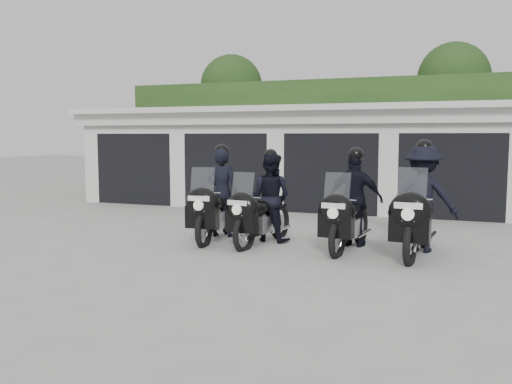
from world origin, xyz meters
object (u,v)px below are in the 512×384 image
(police_bike_a, at_px, (217,201))
(police_bike_d, at_px, (421,204))
(police_bike_b, at_px, (266,202))
(police_bike_c, at_px, (352,204))

(police_bike_a, xyz_separation_m, police_bike_d, (4.02, 0.04, 0.11))
(police_bike_b, relative_size, police_bike_c, 0.97)
(police_bike_a, distance_m, police_bike_b, 1.07)
(police_bike_c, distance_m, police_bike_d, 1.25)
(police_bike_b, bearing_deg, police_bike_a, -170.75)
(police_bike_a, bearing_deg, police_bike_c, -3.64)
(police_bike_b, bearing_deg, police_bike_d, 9.84)
(police_bike_b, bearing_deg, police_bike_c, 11.51)
(police_bike_b, height_order, police_bike_c, police_bike_c)
(police_bike_b, height_order, police_bike_d, police_bike_d)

